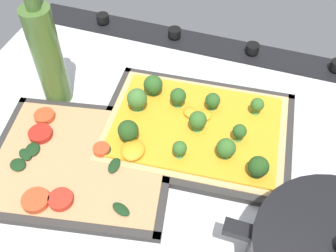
# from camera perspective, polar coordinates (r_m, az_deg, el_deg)

# --- Properties ---
(ground_plane) EXTENTS (0.86, 0.63, 0.03)m
(ground_plane) POSITION_cam_1_polar(r_m,az_deg,el_deg) (0.70, 0.58, -3.15)
(ground_plane) COLOR silver
(stove_control_panel) EXTENTS (0.83, 0.07, 0.03)m
(stove_control_panel) POSITION_cam_1_polar(r_m,az_deg,el_deg) (0.88, 6.35, 11.51)
(stove_control_panel) COLOR black
(stove_control_panel) RESTS_ON ground_plane
(baking_tray_front) EXTENTS (0.35, 0.27, 0.01)m
(baking_tray_front) POSITION_cam_1_polar(r_m,az_deg,el_deg) (0.71, 3.94, -0.68)
(baking_tray_front) COLOR #33302D
(baking_tray_front) RESTS_ON ground_plane
(broccoli_pizza) EXTENTS (0.33, 0.25, 0.06)m
(broccoli_pizza) POSITION_cam_1_polar(r_m,az_deg,el_deg) (0.69, 3.41, 0.05)
(broccoli_pizza) COLOR tan
(broccoli_pizza) RESTS_ON baking_tray_front
(baking_tray_back) EXTENTS (0.34, 0.30, 0.01)m
(baking_tray_back) POSITION_cam_1_polar(r_m,az_deg,el_deg) (0.68, -12.26, -5.03)
(baking_tray_back) COLOR #33302D
(baking_tray_back) RESTS_ON ground_plane
(veggie_pizza_back) EXTENTS (0.31, 0.27, 0.02)m
(veggie_pizza_back) POSITION_cam_1_polar(r_m,az_deg,el_deg) (0.67, -12.84, -4.75)
(veggie_pizza_back) COLOR tan
(veggie_pizza_back) RESTS_ON baking_tray_back
(oil_bottle) EXTENTS (0.05, 0.05, 0.25)m
(oil_bottle) POSITION_cam_1_polar(r_m,az_deg,el_deg) (0.73, -16.92, 9.78)
(oil_bottle) COLOR #476B2D
(oil_bottle) RESTS_ON ground_plane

